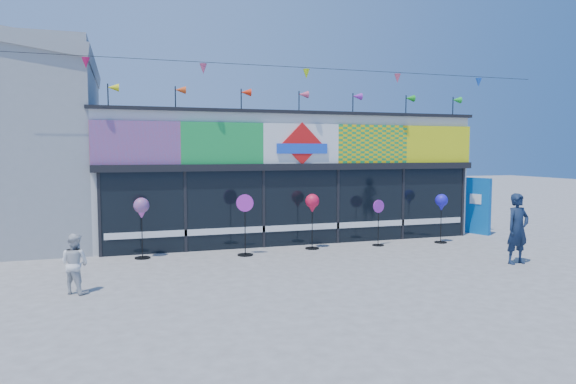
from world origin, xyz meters
name	(u,v)px	position (x,y,z in m)	size (l,w,h in m)	color
ground	(348,269)	(0.00, 0.00, 0.00)	(80.00, 80.00, 0.00)	slate
kite_shop	(278,175)	(0.00, 5.94, 2.05)	(16.00, 5.70, 5.31)	silver
blue_sign	(477,206)	(6.54, 3.57, 0.98)	(0.45, 0.97, 1.95)	#0B5CAA
spinner_0	(142,210)	(-4.72, 2.84, 1.31)	(0.41, 0.41, 1.64)	black
spinner_1	(245,223)	(-2.00, 2.38, 0.89)	(0.45, 0.43, 1.69)	black
spinner_2	(312,205)	(0.10, 2.73, 1.30)	(0.41, 0.41, 1.62)	black
spinner_3	(378,221)	(2.20, 2.60, 0.74)	(0.39, 0.36, 1.40)	black
spinner_4	(441,204)	(4.30, 2.43, 1.23)	(0.39, 0.39, 1.54)	black
adult_man	(518,229)	(4.37, -0.76, 0.90)	(0.66, 0.43, 1.80)	#12203A
child	(75,263)	(-6.13, -0.27, 0.61)	(0.59, 0.34, 1.22)	silver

